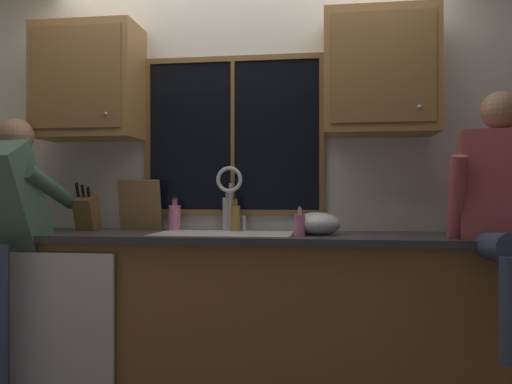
# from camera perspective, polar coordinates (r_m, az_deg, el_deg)

# --- Properties ---
(back_wall) EXTENTS (5.83, 0.12, 2.55)m
(back_wall) POSITION_cam_1_polar(r_m,az_deg,el_deg) (3.37, -1.19, 1.90)
(back_wall) COLOR silver
(back_wall) RESTS_ON floor
(window_glass) EXTENTS (1.10, 0.02, 0.95)m
(window_glass) POSITION_cam_1_polar(r_m,az_deg,el_deg) (3.33, -2.55, 6.24)
(window_glass) COLOR black
(window_frame_top) EXTENTS (1.17, 0.02, 0.04)m
(window_frame_top) POSITION_cam_1_polar(r_m,az_deg,el_deg) (3.41, -2.58, 14.50)
(window_frame_top) COLOR brown
(window_frame_bottom) EXTENTS (1.17, 0.02, 0.04)m
(window_frame_bottom) POSITION_cam_1_polar(r_m,az_deg,el_deg) (3.30, -2.58, -2.27)
(window_frame_bottom) COLOR brown
(window_frame_left) EXTENTS (0.03, 0.02, 0.95)m
(window_frame_left) POSITION_cam_1_polar(r_m,az_deg,el_deg) (3.47, -11.89, 5.98)
(window_frame_left) COLOR brown
(window_frame_right) EXTENTS (0.04, 0.02, 0.95)m
(window_frame_right) POSITION_cam_1_polar(r_m,az_deg,el_deg) (3.27, 7.32, 6.36)
(window_frame_right) COLOR brown
(window_mullion_center) EXTENTS (0.02, 0.02, 0.95)m
(window_mullion_center) POSITION_cam_1_polar(r_m,az_deg,el_deg) (3.32, -2.58, 6.26)
(window_mullion_center) COLOR brown
(lower_cabinet_run) EXTENTS (3.43, 0.58, 0.88)m
(lower_cabinet_run) POSITION_cam_1_polar(r_m,az_deg,el_deg) (3.10, -2.24, -13.46)
(lower_cabinet_run) COLOR olive
(lower_cabinet_run) RESTS_ON floor
(countertop) EXTENTS (3.49, 0.62, 0.04)m
(countertop) POSITION_cam_1_polar(r_m,az_deg,el_deg) (3.01, -2.30, -5.00)
(countertop) COLOR #38383D
(countertop) RESTS_ON lower_cabinet_run
(dishwasher_front) EXTENTS (0.60, 0.02, 0.74)m
(dishwasher_front) POSITION_cam_1_polar(r_m,az_deg,el_deg) (3.10, -20.69, -13.12)
(dishwasher_front) COLOR white
(upper_cabinet_left) EXTENTS (0.65, 0.36, 0.72)m
(upper_cabinet_left) POSITION_cam_1_polar(r_m,az_deg,el_deg) (3.51, -18.05, 11.44)
(upper_cabinet_left) COLOR #9E703D
(upper_cabinet_right) EXTENTS (0.65, 0.36, 0.72)m
(upper_cabinet_right) POSITION_cam_1_polar(r_m,az_deg,el_deg) (3.19, 13.54, 12.64)
(upper_cabinet_right) COLOR #9E703D
(sink) EXTENTS (0.80, 0.46, 0.21)m
(sink) POSITION_cam_1_polar(r_m,az_deg,el_deg) (3.04, -3.55, -6.42)
(sink) COLOR silver
(sink) RESTS_ON lower_cabinet_run
(faucet) EXTENTS (0.18, 0.09, 0.40)m
(faucet) POSITION_cam_1_polar(r_m,az_deg,el_deg) (3.20, -2.78, 0.19)
(faucet) COLOR silver
(faucet) RESTS_ON countertop
(person_sitting_on_counter) EXTENTS (0.54, 0.62, 1.26)m
(person_sitting_on_counter) POSITION_cam_1_polar(r_m,az_deg,el_deg) (2.83, 26.05, -1.16)
(person_sitting_on_counter) COLOR #384260
(person_sitting_on_counter) RESTS_ON countertop
(knife_block) EXTENTS (0.12, 0.18, 0.32)m
(knife_block) POSITION_cam_1_polar(r_m,az_deg,el_deg) (3.43, -18.20, -2.25)
(knife_block) COLOR brown
(knife_block) RESTS_ON countertop
(cutting_board) EXTENTS (0.28, 0.09, 0.32)m
(cutting_board) POSITION_cam_1_polar(r_m,az_deg,el_deg) (3.40, -12.71, -1.41)
(cutting_board) COLOR #997047
(cutting_board) RESTS_ON countertop
(mixing_bowl) EXTENTS (0.27, 0.27, 0.13)m
(mixing_bowl) POSITION_cam_1_polar(r_m,az_deg,el_deg) (2.97, 6.77, -3.51)
(mixing_bowl) COLOR silver
(mixing_bowl) RESTS_ON countertop
(soap_dispenser) EXTENTS (0.06, 0.07, 0.16)m
(soap_dispenser) POSITION_cam_1_polar(r_m,az_deg,el_deg) (2.87, 4.86, -3.59)
(soap_dispenser) COLOR pink
(soap_dispenser) RESTS_ON countertop
(bottle_green_glass) EXTENTS (0.06, 0.06, 0.21)m
(bottle_green_glass) POSITION_cam_1_polar(r_m,az_deg,el_deg) (3.19, -2.30, -2.83)
(bottle_green_glass) COLOR olive
(bottle_green_glass) RESTS_ON countertop
(bottle_tall_clear) EXTENTS (0.07, 0.07, 0.27)m
(bottle_tall_clear) POSITION_cam_1_polar(r_m,az_deg,el_deg) (3.26, -3.13, -2.30)
(bottle_tall_clear) COLOR #B7B7BC
(bottle_tall_clear) RESTS_ON countertop
(bottle_amber_small) EXTENTS (0.07, 0.07, 0.21)m
(bottle_amber_small) POSITION_cam_1_polar(r_m,az_deg,el_deg) (3.31, -8.98, -2.72)
(bottle_amber_small) COLOR pink
(bottle_amber_small) RESTS_ON countertop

